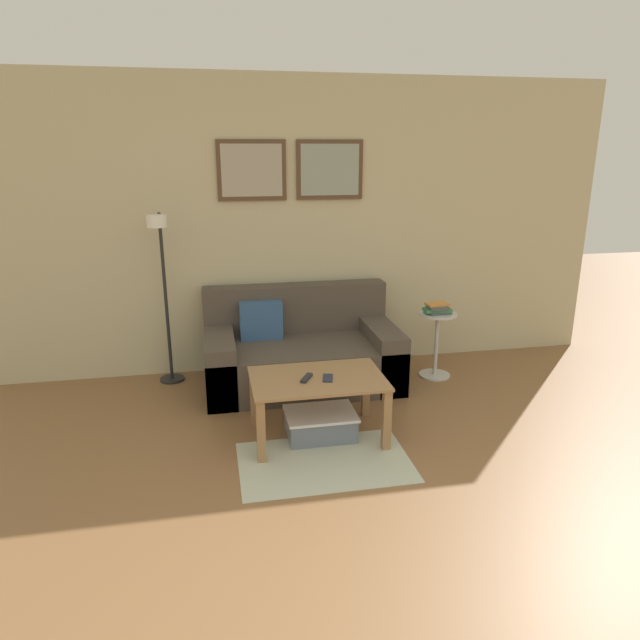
# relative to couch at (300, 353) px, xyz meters

# --- Properties ---
(wall_back) EXTENTS (5.60, 0.09, 2.55)m
(wall_back) POSITION_rel_couch_xyz_m (0.11, 0.46, 1.01)
(wall_back) COLOR #C6BC93
(wall_back) RESTS_ON ground_plane
(area_rug) EXTENTS (1.11, 0.71, 0.01)m
(area_rug) POSITION_rel_couch_xyz_m (-0.06, -1.34, -0.27)
(area_rug) COLOR #B2B79E
(area_rug) RESTS_ON ground_plane
(couch) EXTENTS (1.61, 0.89, 0.80)m
(couch) POSITION_rel_couch_xyz_m (0.00, 0.00, 0.00)
(couch) COLOR #4C4238
(couch) RESTS_ON ground_plane
(coffee_table) EXTENTS (0.91, 0.60, 0.45)m
(coffee_table) POSITION_rel_couch_xyz_m (-0.04, -0.99, 0.09)
(coffee_table) COLOR #997047
(coffee_table) RESTS_ON ground_plane
(storage_bin) EXTENTS (0.49, 0.35, 0.18)m
(storage_bin) POSITION_rel_couch_xyz_m (-0.02, -0.99, -0.18)
(storage_bin) COLOR slate
(storage_bin) RESTS_ON ground_plane
(floor_lamp) EXTENTS (0.21, 0.45, 1.46)m
(floor_lamp) POSITION_rel_couch_xyz_m (-1.10, 0.12, 0.67)
(floor_lamp) COLOR black
(floor_lamp) RESTS_ON ground_plane
(side_table) EXTENTS (0.32, 0.32, 0.58)m
(side_table) POSITION_rel_couch_xyz_m (1.20, -0.09, 0.08)
(side_table) COLOR silver
(side_table) RESTS_ON ground_plane
(book_stack) EXTENTS (0.24, 0.17, 0.09)m
(book_stack) POSITION_rel_couch_xyz_m (1.19, -0.10, 0.35)
(book_stack) COLOR #4C4C51
(book_stack) RESTS_ON side_table
(remote_control) EXTENTS (0.11, 0.15, 0.02)m
(remote_control) POSITION_rel_couch_xyz_m (-0.12, -1.01, 0.19)
(remote_control) COLOR #232328
(remote_control) RESTS_ON coffee_table
(cell_phone) EXTENTS (0.10, 0.15, 0.01)m
(cell_phone) POSITION_rel_couch_xyz_m (0.03, -1.02, 0.18)
(cell_phone) COLOR #1E2338
(cell_phone) RESTS_ON coffee_table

